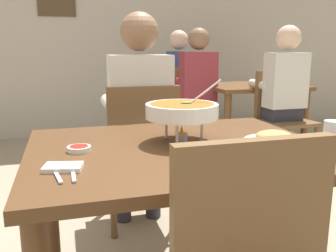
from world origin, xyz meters
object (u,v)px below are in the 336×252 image
chair_diner_main (141,149)px  chair_bg_middle (190,106)px  sauce_dish (79,149)px  patron_bg_middle (197,84)px  patron_bg_right (182,80)px  curry_bowl (182,111)px  dining_table_far (252,96)px  chair_bg_left (280,112)px  rice_plate (235,161)px  drink_glass (333,140)px  chair_bg_right (189,100)px  dining_table_main (178,171)px  patron_bg_left (283,88)px  diner_main (139,110)px  appetizer_plate (274,139)px

chair_diner_main → chair_bg_middle: (0.85, 1.53, 0.00)m
sauce_dish → patron_bg_middle: bearing=59.6°
patron_bg_middle → patron_bg_right: size_ratio=1.00×
curry_bowl → dining_table_far: bearing=54.8°
curry_bowl → chair_bg_left: size_ratio=0.37×
chair_diner_main → rice_plate: size_ratio=3.75×
dining_table_far → curry_bowl: bearing=-125.2°
chair_diner_main → drink_glass: (0.49, -1.04, 0.27)m
sauce_dish → chair_bg_middle: chair_bg_middle is taller
rice_plate → chair_bg_left: (1.43, 1.94, -0.23)m
sauce_dish → chair_bg_right: 2.98m
dining_table_far → patron_bg_right: bearing=137.1°
drink_glass → chair_bg_left: chair_bg_left is taller
chair_bg_middle → chair_bg_left: bearing=-43.2°
chair_bg_right → dining_table_main: bearing=-110.0°
chair_diner_main → chair_bg_middle: 1.75m
patron_bg_left → patron_bg_right: 1.29m
chair_diner_main → sauce_dish: bearing=-118.1°
diner_main → chair_bg_left: 1.77m
appetizer_plate → chair_bg_middle: chair_bg_middle is taller
dining_table_main → patron_bg_right: 2.89m
rice_plate → appetizer_plate: (0.28, 0.23, 0.00)m
rice_plate → patron_bg_left: (1.42, 1.91, 0.00)m
chair_diner_main → patron_bg_middle: patron_bg_middle is taller
rice_plate → dining_table_far: size_ratio=0.24×
appetizer_plate → patron_bg_right: (0.52, 2.81, 0.00)m
drink_glass → patron_bg_left: 2.16m
rice_plate → patron_bg_left: 2.38m
rice_plate → patron_bg_right: bearing=75.2°
chair_bg_left → chair_bg_middle: same height
rice_plate → patron_bg_right: size_ratio=0.18×
dining_table_far → patron_bg_middle: bearing=174.7°
chair_bg_left → appetizer_plate: bearing=-123.8°
dining_table_main → appetizer_plate: 0.41m
chair_diner_main → dining_table_far: size_ratio=0.90×
chair_bg_middle → patron_bg_middle: 0.25m
chair_diner_main → drink_glass: size_ratio=6.92×
diner_main → rice_plate: (0.10, -1.08, -0.00)m
chair_diner_main → patron_bg_left: patron_bg_left is taller
chair_bg_right → patron_bg_right: (-0.06, 0.07, 0.24)m
appetizer_plate → patron_bg_left: size_ratio=0.18×
curry_bowl → patron_bg_right: bearing=71.9°
chair_diner_main → drink_glass: bearing=-64.7°
chair_bg_left → chair_bg_right: same height
dining_table_main → dining_table_far: bearing=55.0°
chair_bg_right → patron_bg_right: 0.25m
sauce_dish → dining_table_far: size_ratio=0.09×
dining_table_far → chair_bg_right: (-0.55, 0.50, -0.09)m
chair_diner_main → chair_bg_left: same height
chair_bg_middle → patron_bg_middle: bearing=-45.0°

